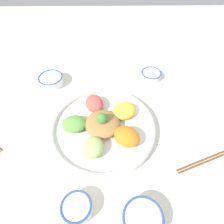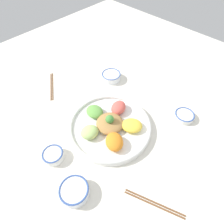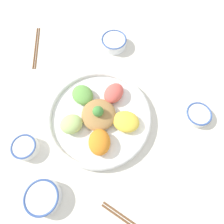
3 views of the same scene
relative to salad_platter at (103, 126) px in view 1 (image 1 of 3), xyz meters
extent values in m
plane|color=silver|center=(0.00, -0.02, -0.02)|extent=(2.40, 2.40, 0.00)
cylinder|color=white|center=(0.00, 0.00, -0.01)|extent=(0.41, 0.41, 0.02)
torus|color=white|center=(0.00, 0.00, 0.00)|extent=(0.41, 0.41, 0.02)
ellipsoid|color=orange|center=(-0.06, -0.09, 0.02)|extent=(0.12, 0.13, 0.05)
ellipsoid|color=yellow|center=(0.07, -0.09, 0.02)|extent=(0.13, 0.13, 0.04)
ellipsoid|color=#E55B51|center=(0.10, 0.04, 0.02)|extent=(0.11, 0.10, 0.05)
ellipsoid|color=#6BAD4C|center=(0.00, 0.11, 0.02)|extent=(0.08, 0.10, 0.04)
ellipsoid|color=#B7DB7A|center=(-0.10, 0.03, 0.02)|extent=(0.10, 0.10, 0.05)
ellipsoid|color=#AD7F47|center=(0.00, 0.00, 0.02)|extent=(0.13, 0.13, 0.04)
sphere|color=#478E3D|center=(0.00, 0.00, 0.05)|extent=(0.04, 0.04, 0.04)
cylinder|color=white|center=(0.32, -0.24, -0.01)|extent=(0.10, 0.10, 0.03)
torus|color=#38569E|center=(0.32, -0.24, 0.00)|extent=(0.10, 0.10, 0.01)
cylinder|color=#DBB251|center=(0.32, -0.24, 0.00)|extent=(0.08, 0.08, 0.00)
cylinder|color=white|center=(-0.29, 0.07, -0.01)|extent=(0.09, 0.09, 0.04)
torus|color=#38569E|center=(-0.29, 0.07, 0.01)|extent=(0.09, 0.09, 0.01)
cylinder|color=#5B3319|center=(-0.29, 0.07, 0.01)|extent=(0.08, 0.08, 0.00)
cylinder|color=white|center=(0.28, 0.26, 0.00)|extent=(0.12, 0.12, 0.04)
torus|color=#38569E|center=(0.28, 0.26, 0.01)|extent=(0.12, 0.12, 0.01)
cylinder|color=#DBB251|center=(0.28, 0.26, 0.01)|extent=(0.10, 0.10, 0.00)
cylinder|color=white|center=(-0.32, -0.12, 0.00)|extent=(0.12, 0.12, 0.04)
torus|color=#38569E|center=(-0.32, -0.12, 0.02)|extent=(0.12, 0.12, 0.01)
cylinder|color=white|center=(-0.32, -0.12, 0.02)|extent=(0.10, 0.10, 0.00)
cylinder|color=brown|center=(-0.14, -0.37, -0.02)|extent=(0.09, 0.23, 0.01)
cylinder|color=brown|center=(-0.13, -0.37, -0.02)|extent=(0.09, 0.23, 0.01)
cube|color=white|center=(0.22, 0.49, -0.02)|extent=(0.03, 0.09, 0.01)
ellipsoid|color=white|center=(0.24, 0.43, -0.02)|extent=(0.05, 0.06, 0.01)
camera|label=1|loc=(-0.42, -0.03, 0.60)|focal=30.00mm
camera|label=2|loc=(-0.38, -0.38, 0.77)|focal=30.00mm
camera|label=3|loc=(-0.12, -0.23, 0.69)|focal=30.00mm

